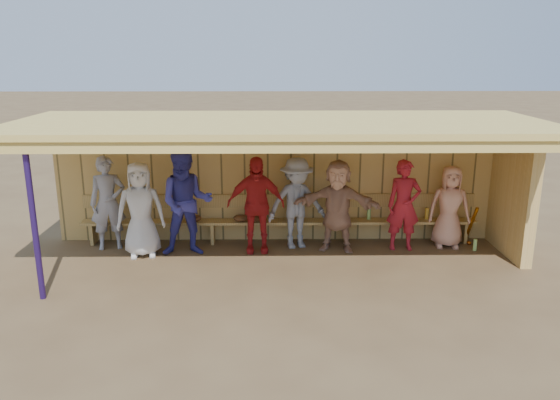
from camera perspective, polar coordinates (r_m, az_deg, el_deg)
The scene contains 12 objects.
ground at distance 9.68m, azimuth 0.03°, elevation -6.55°, with size 90.00×90.00×0.00m, color brown.
player_a at distance 10.62m, azimuth -17.54°, elevation -0.30°, with size 0.64×0.42×1.76m, color #96959E.
player_b at distance 10.06m, azimuth -14.37°, elevation -0.99°, with size 0.85×0.55×1.73m, color silver.
player_c at distance 9.93m, azimuth -9.75°, elevation -0.28°, with size 0.95×0.74×1.95m, color #3A389C.
player_d at distance 9.97m, azimuth -2.55°, elevation -0.49°, with size 1.05×0.44×1.79m, color red.
player_e at distance 10.19m, azimuth 1.75°, elevation -0.33°, with size 1.12×0.64×1.73m, color gray.
player_f at distance 10.09m, azimuth 6.02°, elevation -0.60°, with size 1.59×0.51×1.72m, color tan.
player_g at distance 10.34m, azimuth 12.81°, elevation -0.54°, with size 0.62×0.41×1.70m, color #A91B25.
player_h at distance 10.73m, azimuth 17.28°, elevation -0.68°, with size 0.76×0.50×1.57m, color tan.
dugout_structure at distance 9.88m, azimuth 2.23°, elevation 4.13°, with size 8.80×3.20×2.50m.
bench at distance 10.56m, azimuth -0.06°, elevation -1.66°, with size 7.60×0.34×0.93m.
dugout_equipment at distance 10.45m, azimuth -0.63°, elevation -2.06°, with size 5.52×0.62×0.80m.
Camera 1 is at (-0.14, -9.00, 3.57)m, focal length 35.00 mm.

